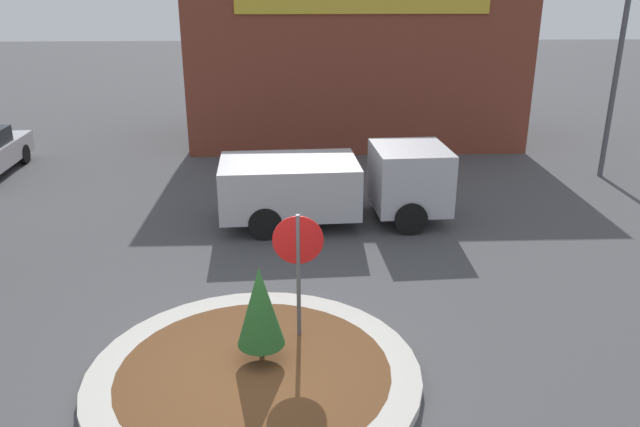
% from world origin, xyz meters
% --- Properties ---
extents(ground_plane, '(120.00, 120.00, 0.00)m').
position_xyz_m(ground_plane, '(0.00, 0.00, 0.00)').
color(ground_plane, '#474749').
extents(traffic_island, '(5.14, 5.14, 0.16)m').
position_xyz_m(traffic_island, '(0.00, 0.00, 0.08)').
color(traffic_island, '#BCB7AD').
rests_on(traffic_island, ground_plane).
extents(stop_sign, '(0.82, 0.07, 2.32)m').
position_xyz_m(stop_sign, '(0.70, 1.01, 1.63)').
color(stop_sign, '#4C4C51').
rests_on(stop_sign, ground_plane).
extents(island_shrub, '(0.74, 0.74, 1.60)m').
position_xyz_m(island_shrub, '(0.11, 0.28, 1.11)').
color(island_shrub, brown).
rests_on(island_shrub, traffic_island).
extents(utility_truck, '(5.76, 2.51, 1.90)m').
position_xyz_m(utility_truck, '(1.68, 6.73, 1.02)').
color(utility_truck, '#B2B2B7').
rests_on(utility_truck, ground_plane).
extents(storefront_building, '(11.96, 6.07, 6.05)m').
position_xyz_m(storefront_building, '(2.94, 16.19, 3.03)').
color(storefront_building, brown).
rests_on(storefront_building, ground_plane).
extents(light_pole, '(0.70, 0.30, 5.98)m').
position_xyz_m(light_pole, '(10.32, 10.38, 3.54)').
color(light_pole, '#4C4C51').
rests_on(light_pole, ground_plane).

